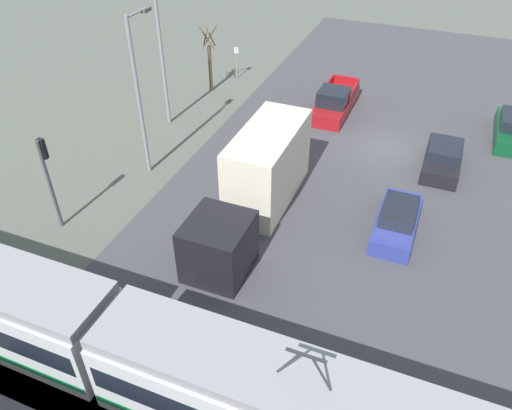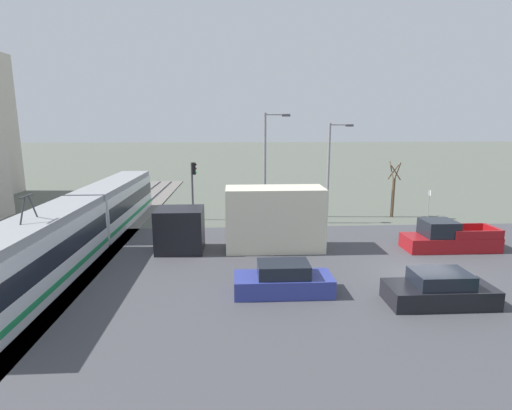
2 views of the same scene
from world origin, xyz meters
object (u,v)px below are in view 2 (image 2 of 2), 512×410
(light_rail_tram, at_px, (86,222))
(traffic_light_pole, at_px, (193,183))
(street_tree, at_px, (393,192))
(no_parking_sign, at_px, (429,202))
(pickup_truck, at_px, (448,239))
(street_lamp_mid_block, at_px, (268,161))
(box_truck, at_px, (252,221))
(sedan_car_1, at_px, (283,281))
(sedan_car_0, at_px, (439,290))
(street_lamp_near_crossing, at_px, (331,163))

(light_rail_tram, height_order, traffic_light_pole, traffic_light_pole)
(street_tree, xyz_separation_m, no_parking_sign, (-0.83, -2.63, -0.65))
(pickup_truck, bearing_deg, street_lamp_mid_block, 53.47)
(box_truck, bearing_deg, sedan_car_1, -170.35)
(light_rail_tram, relative_size, sedan_car_1, 5.94)
(no_parking_sign, bearing_deg, sedan_car_1, 136.12)
(sedan_car_0, distance_m, traffic_light_pole, 20.10)
(light_rail_tram, height_order, sedan_car_0, light_rail_tram)
(pickup_truck, bearing_deg, light_rail_tram, 85.16)
(pickup_truck, relative_size, traffic_light_pole, 1.19)
(street_lamp_mid_block, bearing_deg, pickup_truck, -126.53)
(street_lamp_mid_block, bearing_deg, traffic_light_pole, 76.90)
(pickup_truck, distance_m, sedan_car_0, 8.35)
(street_lamp_near_crossing, relative_size, street_lamp_mid_block, 0.91)
(light_rail_tram, distance_m, sedan_car_1, 13.60)
(street_tree, bearing_deg, pickup_truck, 178.97)
(sedan_car_0, bearing_deg, box_truck, -136.45)
(traffic_light_pole, xyz_separation_m, street_lamp_mid_block, (-1.34, -5.75, 1.79))
(street_lamp_mid_block, bearing_deg, sedan_car_0, -157.89)
(no_parking_sign, bearing_deg, pickup_truck, 161.20)
(light_rail_tram, bearing_deg, box_truck, -96.45)
(street_lamp_mid_block, distance_m, no_parking_sign, 13.50)
(street_lamp_near_crossing, bearing_deg, street_lamp_mid_block, 108.68)
(street_lamp_near_crossing, bearing_deg, no_parking_sign, -98.65)
(street_tree, height_order, street_lamp_mid_block, street_lamp_mid_block)
(street_tree, distance_m, street_lamp_near_crossing, 5.64)
(sedan_car_1, bearing_deg, pickup_truck, -61.54)
(sedan_car_0, bearing_deg, street_tree, 164.77)
(light_rail_tram, distance_m, no_parking_sign, 25.48)
(street_tree, distance_m, no_parking_sign, 2.84)
(box_truck, distance_m, pickup_truck, 11.83)
(pickup_truck, bearing_deg, box_truck, 86.56)
(sedan_car_1, bearing_deg, sedan_car_0, -102.43)
(box_truck, xyz_separation_m, sedan_car_0, (-7.89, -7.50, -1.16))
(street_lamp_mid_block, bearing_deg, no_parking_sign, -87.32)
(street_lamp_near_crossing, bearing_deg, traffic_light_pole, 92.36)
(no_parking_sign, bearing_deg, box_truck, 117.29)
(light_rail_tram, height_order, street_tree, street_tree)
(no_parking_sign, bearing_deg, street_lamp_near_crossing, 81.35)
(sedan_car_0, xyz_separation_m, sedan_car_1, (1.41, 6.40, 0.01))
(box_truck, height_order, no_parking_sign, box_truck)
(box_truck, distance_m, sedan_car_0, 10.95)
(pickup_truck, height_order, street_tree, street_tree)
(box_truck, xyz_separation_m, street_lamp_near_crossing, (8.69, -6.80, 2.60))
(traffic_light_pole, distance_m, street_lamp_near_crossing, 11.15)
(traffic_light_pole, height_order, street_lamp_mid_block, street_lamp_mid_block)
(light_rail_tram, height_order, no_parking_sign, light_rail_tram)
(traffic_light_pole, bearing_deg, street_tree, -89.64)
(pickup_truck, xyz_separation_m, street_lamp_near_crossing, (9.40, 4.96, 3.65))
(box_truck, height_order, pickup_truck, box_truck)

